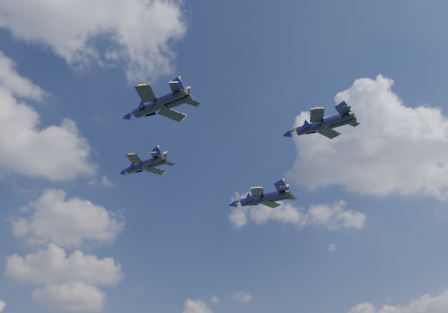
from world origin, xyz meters
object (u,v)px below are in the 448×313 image
jet_lead (137,167)px  jet_right (253,200)px  jet_slot (311,128)px  jet_left (148,108)px

jet_lead → jet_right: 28.33m
jet_right → jet_slot: bearing=-134.3°
jet_lead → jet_left: 28.72m
jet_left → jet_slot: 30.05m
jet_left → jet_right: size_ratio=0.86×
jet_left → jet_right: jet_right is taller
jet_left → jet_slot: size_ratio=0.99×
jet_left → jet_slot: (29.57, -4.45, 2.93)m
jet_lead → jet_slot: size_ratio=0.99×
jet_left → jet_slot: jet_slot is taller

